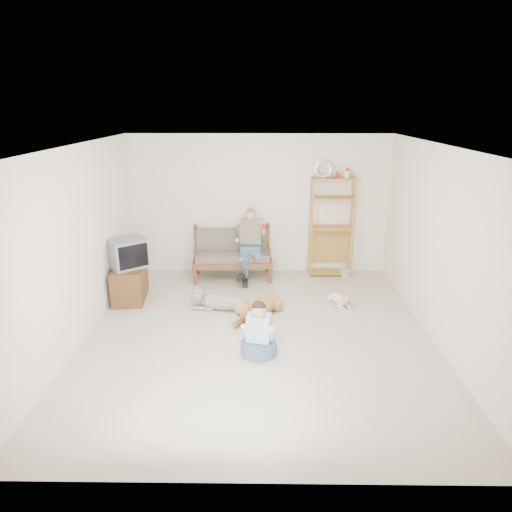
{
  "coord_description": "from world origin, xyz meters",
  "views": [
    {
      "loc": [
        0.04,
        -5.96,
        3.21
      ],
      "look_at": [
        -0.04,
        1.0,
        0.89
      ],
      "focal_mm": 32.0,
      "sensor_mm": 36.0,
      "label": 1
    }
  ],
  "objects_px": {
    "tv_stand": "(130,282)",
    "golden_retriever": "(258,308)",
    "etagere": "(331,226)",
    "loveseat": "(233,253)"
  },
  "relations": [
    {
      "from": "etagere",
      "to": "golden_retriever",
      "type": "bearing_deg",
      "value": -125.55
    },
    {
      "from": "etagere",
      "to": "golden_retriever",
      "type": "xyz_separation_m",
      "value": [
        -1.4,
        -1.96,
        -0.82
      ]
    },
    {
      "from": "golden_retriever",
      "to": "etagere",
      "type": "bearing_deg",
      "value": 87.31
    },
    {
      "from": "etagere",
      "to": "tv_stand",
      "type": "xyz_separation_m",
      "value": [
        -3.62,
        -1.24,
        -0.68
      ]
    },
    {
      "from": "etagere",
      "to": "golden_retriever",
      "type": "relative_size",
      "value": 1.87
    },
    {
      "from": "loveseat",
      "to": "etagere",
      "type": "bearing_deg",
      "value": 0.95
    },
    {
      "from": "tv_stand",
      "to": "golden_retriever",
      "type": "distance_m",
      "value": 2.33
    },
    {
      "from": "etagere",
      "to": "tv_stand",
      "type": "height_order",
      "value": "etagere"
    },
    {
      "from": "etagere",
      "to": "tv_stand",
      "type": "relative_size",
      "value": 2.35
    },
    {
      "from": "loveseat",
      "to": "tv_stand",
      "type": "relative_size",
      "value": 1.63
    }
  ]
}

